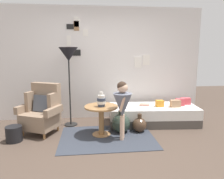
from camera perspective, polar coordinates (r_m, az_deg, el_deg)
The scene contains 17 objects.
ground_plane at distance 3.52m, azimuth -0.72°, elevation -16.65°, with size 12.00×12.00×0.00m, color #4C3D33.
gallery_wall at distance 5.09m, azimuth -2.96°, elevation 6.99°, with size 4.80×0.12×2.60m.
rug at distance 4.06m, azimuth -1.26°, elevation -12.73°, with size 1.73×1.25×0.01m, color #333842.
armchair at distance 4.41m, azimuth -18.26°, elevation -5.43°, with size 0.89×0.81×0.97m.
daybed at distance 4.84m, azimuth 10.91°, elevation -6.65°, with size 1.95×0.93×0.40m.
pillow_head at distance 5.11m, azimuth 19.13°, elevation -2.94°, with size 0.20×0.12×0.15m, color #D64C56.
pillow_mid at distance 4.94m, azimuth 17.78°, elevation -3.25°, with size 0.17×0.12×0.16m, color #D64C56.
pillow_back at distance 4.80m, azimuth 16.60°, elevation -3.62°, with size 0.21×0.12×0.15m, color tan.
pillow_extra at distance 4.74m, azimuth 12.67°, elevation -3.67°, with size 0.16×0.12×0.14m, color orange.
side_table at distance 4.06m, azimuth -2.90°, elevation -6.57°, with size 0.63×0.63×0.57m.
vase_striped at distance 3.95m, azimuth -2.86°, elevation -2.97°, with size 0.16×0.16×0.28m.
floor_lamp at distance 4.54m, azimuth -11.58°, elevation 8.35°, with size 0.39×0.39×1.67m.
person_child at distance 3.79m, azimuth 2.81°, elevation -3.69°, with size 0.34×0.34×1.07m.
book_on_daybed at distance 4.80m, azimuth 8.73°, elevation -4.05°, with size 0.22×0.16×0.03m, color tan.
demijohn_near at distance 4.25m, azimuth 2.42°, elevation -9.01°, with size 0.37×0.37×0.45m.
demijohn_far at distance 4.33m, azimuth 7.36°, elevation -9.35°, with size 0.28×0.28×0.37m.
magazine_basket at distance 4.24m, azimuth -24.80°, elevation -10.74°, with size 0.28×0.28×0.28m, color black.
Camera 1 is at (-0.31, -3.12, 1.59)m, focal length 34.09 mm.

